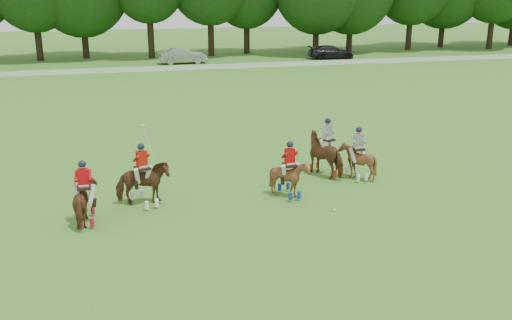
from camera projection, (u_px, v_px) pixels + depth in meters
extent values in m
plane|color=#3B7521|center=(269.00, 241.00, 18.10)|extent=(180.00, 180.00, 0.00)
cylinder|color=black|center=(38.00, 38.00, 59.56)|extent=(0.70, 0.70, 4.64)
cylinder|color=black|center=(85.00, 38.00, 61.64)|extent=(0.70, 0.70, 4.31)
cylinder|color=black|center=(151.00, 34.00, 61.74)|extent=(0.70, 0.70, 5.24)
cylinder|color=black|center=(211.00, 32.00, 63.54)|extent=(0.70, 0.70, 5.19)
cylinder|color=black|center=(247.00, 34.00, 65.96)|extent=(0.70, 0.70, 4.48)
cylinder|color=black|center=(316.00, 36.00, 65.17)|extent=(0.70, 0.70, 4.21)
cylinder|color=black|center=(349.00, 34.00, 67.54)|extent=(0.70, 0.70, 4.07)
cylinder|color=black|center=(409.00, 30.00, 69.49)|extent=(0.70, 0.70, 4.79)
cylinder|color=black|center=(442.00, 29.00, 72.25)|extent=(0.70, 0.70, 4.44)
cylinder|color=black|center=(491.00, 29.00, 70.38)|extent=(0.70, 0.70, 4.86)
cylinder|color=black|center=(512.00, 30.00, 74.57)|extent=(0.70, 0.70, 3.90)
cube|color=white|center=(160.00, 68.00, 53.21)|extent=(120.00, 0.10, 0.44)
imported|color=#97969B|center=(183.00, 56.00, 57.84)|extent=(4.84, 1.96, 1.56)
imported|color=black|center=(331.00, 52.00, 61.63)|extent=(5.07, 2.35, 1.43)
imported|color=#532E16|center=(86.00, 202.00, 19.31)|extent=(0.81, 1.78, 1.50)
cube|color=black|center=(84.00, 187.00, 19.14)|extent=(0.44, 0.56, 0.08)
cylinder|color=tan|center=(75.00, 190.00, 19.10)|extent=(0.03, 0.21, 1.29)
imported|color=#532E16|center=(143.00, 184.00, 20.86)|extent=(2.06, 1.93, 1.65)
cube|color=black|center=(142.00, 168.00, 20.68)|extent=(0.62, 0.69, 0.08)
cylinder|color=tan|center=(148.00, 142.00, 20.58)|extent=(0.33, 0.72, 1.08)
imported|color=#532E16|center=(289.00, 178.00, 21.71)|extent=(1.31, 1.44, 1.47)
cube|color=black|center=(290.00, 165.00, 21.55)|extent=(0.49, 0.60, 0.08)
cylinder|color=tan|center=(297.00, 166.00, 21.67)|extent=(0.05, 0.21, 1.29)
imported|color=#532E16|center=(327.00, 154.00, 24.19)|extent=(1.88, 2.31, 1.79)
cube|color=black|center=(327.00, 139.00, 23.99)|extent=(0.66, 0.70, 0.08)
cylinder|color=tan|center=(323.00, 143.00, 23.82)|extent=(0.13, 0.20, 1.29)
imported|color=#532E16|center=(357.00, 161.00, 23.75)|extent=(1.24, 1.39, 1.50)
cube|color=black|center=(358.00, 149.00, 23.59)|extent=(0.45, 0.57, 0.08)
cylinder|color=tan|center=(351.00, 151.00, 23.54)|extent=(0.03, 0.21, 1.29)
sphere|color=white|center=(334.00, 210.00, 20.51)|extent=(0.09, 0.09, 0.09)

